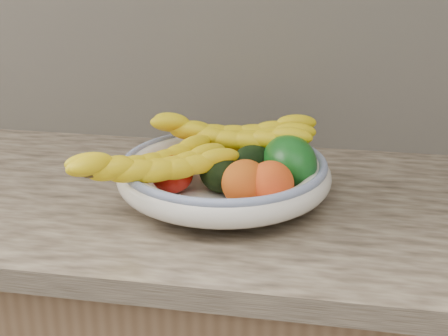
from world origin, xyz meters
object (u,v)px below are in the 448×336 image
(fruit_bowl, at_px, (224,174))
(banana_bunch_front, at_px, (152,170))
(green_mango, at_px, (289,161))
(banana_bunch_back, at_px, (231,139))

(fruit_bowl, height_order, banana_bunch_front, banana_bunch_front)
(green_mango, height_order, banana_bunch_back, banana_bunch_back)
(banana_bunch_back, xyz_separation_m, banana_bunch_front, (-0.11, -0.17, -0.01))
(fruit_bowl, distance_m, green_mango, 0.12)
(banana_bunch_back, distance_m, banana_bunch_front, 0.20)
(green_mango, bearing_deg, banana_bunch_front, 172.68)
(fruit_bowl, bearing_deg, banana_bunch_front, -141.51)
(banana_bunch_back, relative_size, banana_bunch_front, 1.07)
(fruit_bowl, relative_size, banana_bunch_front, 1.24)
(fruit_bowl, bearing_deg, green_mango, 6.96)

